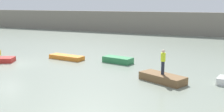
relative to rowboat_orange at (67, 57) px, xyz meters
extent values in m
plane|color=gray|center=(-3.45, -4.00, -0.20)|extent=(120.00, 120.00, 0.00)
cube|color=gray|center=(-3.45, 25.00, 1.73)|extent=(80.00, 1.20, 3.86)
cube|color=orange|center=(0.00, 0.00, 0.00)|extent=(3.63, 1.47, 0.39)
cube|color=#2D7F47|center=(5.10, 0.56, 0.07)|extent=(2.85, 1.58, 0.53)
cube|color=brown|center=(10.24, -3.76, 0.07)|extent=(3.45, 2.46, 0.52)
cylinder|color=#232838|center=(10.24, -3.76, 0.78)|extent=(0.22, 0.22, 0.90)
cylinder|color=#D8F226|center=(10.24, -3.76, 1.51)|extent=(0.32, 0.32, 0.57)
sphere|color=beige|center=(10.24, -3.76, 1.91)|extent=(0.23, 0.23, 0.23)
camera|label=1|loc=(14.47, -21.36, 5.02)|focal=43.51mm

